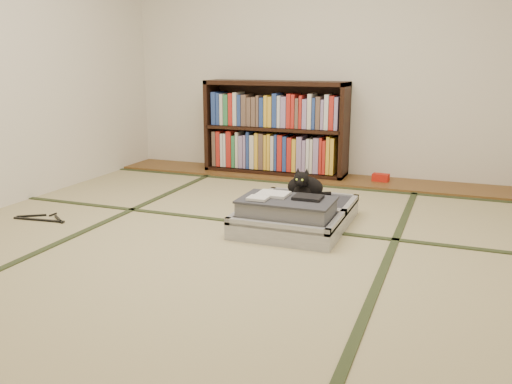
% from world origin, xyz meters
% --- Properties ---
extents(floor, '(4.50, 4.50, 0.00)m').
position_xyz_m(floor, '(0.00, 0.00, 0.00)').
color(floor, tan).
rests_on(floor, ground).
extents(wood_strip, '(4.00, 0.50, 0.02)m').
position_xyz_m(wood_strip, '(0.00, 2.00, 0.01)').
color(wood_strip, brown).
rests_on(wood_strip, ground).
extents(red_item, '(0.16, 0.10, 0.07)m').
position_xyz_m(red_item, '(0.66, 2.03, 0.06)').
color(red_item, red).
rests_on(red_item, wood_strip).
extents(room_shell, '(4.50, 4.50, 4.50)m').
position_xyz_m(room_shell, '(0.00, 0.00, 1.46)').
color(room_shell, white).
rests_on(room_shell, ground).
extents(tatami_borders, '(4.00, 4.50, 0.01)m').
position_xyz_m(tatami_borders, '(0.00, 0.49, 0.00)').
color(tatami_borders, '#2D381E').
rests_on(tatami_borders, ground).
extents(bookcase, '(1.43, 0.33, 0.92)m').
position_xyz_m(bookcase, '(-0.40, 2.07, 0.45)').
color(bookcase, black).
rests_on(bookcase, wood_strip).
extents(suitcase, '(0.70, 0.93, 0.27)m').
position_xyz_m(suitcase, '(0.31, 0.43, 0.10)').
color(suitcase, '#B0B1B5').
rests_on(suitcase, floor).
extents(cat, '(0.31, 0.31, 0.25)m').
position_xyz_m(cat, '(0.29, 0.72, 0.23)').
color(cat, black).
rests_on(cat, suitcase).
extents(cable_coil, '(0.10, 0.10, 0.02)m').
position_xyz_m(cable_coil, '(0.47, 0.76, 0.14)').
color(cable_coil, white).
rests_on(cable_coil, suitcase).
extents(hanger, '(0.43, 0.22, 0.01)m').
position_xyz_m(hanger, '(-1.47, -0.05, 0.01)').
color(hanger, black).
rests_on(hanger, floor).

